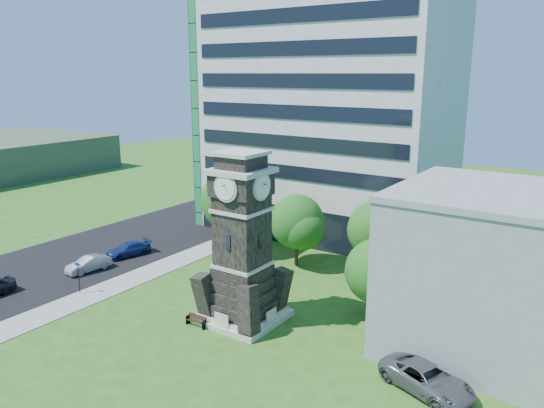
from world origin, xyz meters
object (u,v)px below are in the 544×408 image
Objects in this scene: clock_tower at (242,250)px; park_bench at (196,320)px; street_sign at (78,274)px; car_east_lot at (427,379)px; car_street_mid at (88,264)px; car_street_north at (128,249)px.

clock_tower is 7.59× the size of park_bench.
park_bench is at bearing -126.53° from clock_tower.
street_sign is (-11.64, -1.06, 1.21)m from park_bench.
car_street_mid is at bearing 108.00° from car_east_lot.
street_sign reaches higher than car_east_lot.
car_street_north is (-0.27, 4.80, -0.01)m from car_street_mid.
park_bench is at bearing 114.98° from car_east_lot.
park_bench is (-2.04, -2.75, -4.84)m from clock_tower.
street_sign is (-27.62, -2.41, 0.89)m from car_east_lot.
park_bench is at bearing 1.15° from street_sign.
car_east_lot is 3.43× the size of park_bench.
car_street_mid is (-17.25, -0.24, -4.62)m from clock_tower.
clock_tower is 3.04× the size of car_street_mid.
clock_tower reaches higher than car_street_north.
car_east_lot reaches higher than car_street_north.
clock_tower is at bearing 50.94° from park_bench.
street_sign is at bearing -164.43° from clock_tower.
clock_tower is 14.71m from car_east_lot.
car_east_lot is (13.94, -1.40, -4.51)m from clock_tower.
clock_tower is 5.93m from park_bench.
street_sign is (3.84, -8.37, 1.00)m from car_street_north.
car_street_mid is 15.42m from park_bench.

